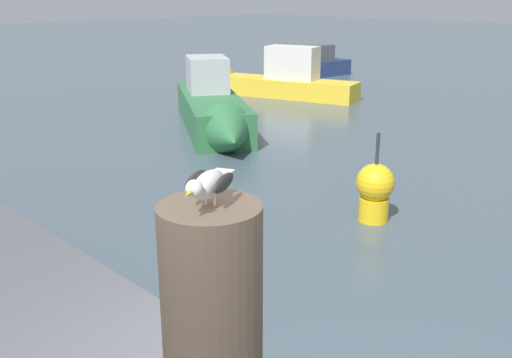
{
  "coord_description": "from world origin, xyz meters",
  "views": [
    {
      "loc": [
        1.46,
        -1.89,
        3.24
      ],
      "look_at": [
        -0.15,
        -0.31,
        2.51
      ],
      "focal_mm": 40.9,
      "sensor_mm": 36.0,
      "label": 1
    }
  ],
  "objects_px": {
    "seagull": "(208,184)",
    "channel_buoy": "(375,190)",
    "mooring_post": "(213,333)",
    "boat_green": "(214,110)",
    "boat_yellow": "(274,80)",
    "boat_navy": "(310,67)"
  },
  "relations": [
    {
      "from": "boat_yellow",
      "to": "boat_navy",
      "type": "distance_m",
      "value": 4.41
    },
    {
      "from": "boat_green",
      "to": "boat_navy",
      "type": "relative_size",
      "value": 1.4
    },
    {
      "from": "mooring_post",
      "to": "seagull",
      "type": "xyz_separation_m",
      "value": [
        0.0,
        -0.01,
        0.65
      ]
    },
    {
      "from": "boat_yellow",
      "to": "channel_buoy",
      "type": "xyz_separation_m",
      "value": [
        8.41,
        -6.65,
        -0.02
      ]
    },
    {
      "from": "mooring_post",
      "to": "boat_navy",
      "type": "bearing_deg",
      "value": 129.28
    },
    {
      "from": "boat_navy",
      "to": "channel_buoy",
      "type": "xyz_separation_m",
      "value": [
        10.31,
        -10.63,
        0.07
      ]
    },
    {
      "from": "seagull",
      "to": "mooring_post",
      "type": "bearing_deg",
      "value": 117.4
    },
    {
      "from": "boat_green",
      "to": "boat_navy",
      "type": "height_order",
      "value": "boat_green"
    },
    {
      "from": "seagull",
      "to": "channel_buoy",
      "type": "height_order",
      "value": "seagull"
    },
    {
      "from": "seagull",
      "to": "boat_green",
      "type": "xyz_separation_m",
      "value": [
        -8.82,
        7.54,
        -2.03
      ]
    },
    {
      "from": "mooring_post",
      "to": "boat_navy",
      "type": "xyz_separation_m",
      "value": [
        -13.2,
        16.15,
        -1.5
      ]
    },
    {
      "from": "boat_yellow",
      "to": "boat_navy",
      "type": "height_order",
      "value": "boat_yellow"
    },
    {
      "from": "seagull",
      "to": "boat_green",
      "type": "bearing_deg",
      "value": 139.48
    },
    {
      "from": "boat_yellow",
      "to": "channel_buoy",
      "type": "bearing_deg",
      "value": -38.36
    },
    {
      "from": "mooring_post",
      "to": "channel_buoy",
      "type": "bearing_deg",
      "value": 117.64
    },
    {
      "from": "mooring_post",
      "to": "boat_green",
      "type": "bearing_deg",
      "value": 139.5
    },
    {
      "from": "mooring_post",
      "to": "boat_green",
      "type": "distance_m",
      "value": 11.68
    },
    {
      "from": "boat_navy",
      "to": "boat_yellow",
      "type": "bearing_deg",
      "value": -64.34
    },
    {
      "from": "seagull",
      "to": "boat_navy",
      "type": "xyz_separation_m",
      "value": [
        -13.21,
        16.15,
        -2.15
      ]
    },
    {
      "from": "boat_yellow",
      "to": "mooring_post",
      "type": "bearing_deg",
      "value": -47.14
    },
    {
      "from": "seagull",
      "to": "boat_green",
      "type": "relative_size",
      "value": 0.07
    },
    {
      "from": "boat_green",
      "to": "seagull",
      "type": "bearing_deg",
      "value": -40.52
    }
  ]
}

